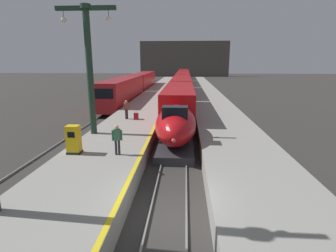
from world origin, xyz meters
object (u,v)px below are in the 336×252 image
object	(u,v)px
regional_train_adjacent	(135,85)
station_column_mid	(89,58)
highspeed_train_main	(182,83)
passenger_near_edge	(126,108)
rolling_suitcase	(136,116)
passenger_mid_platform	(117,137)
ticket_machine_yellow	(74,141)

from	to	relation	value
regional_train_adjacent	station_column_mid	distance (m)	27.99
highspeed_train_main	passenger_near_edge	xyz separation A→B (m)	(-4.61, -28.37, 0.07)
station_column_mid	rolling_suitcase	bearing A→B (deg)	64.81
station_column_mid	passenger_mid_platform	world-z (taller)	station_column_mid
station_column_mid	passenger_near_edge	size ratio (longest dim) A/B	5.11
passenger_near_edge	passenger_mid_platform	size ratio (longest dim) A/B	1.00
passenger_near_edge	passenger_mid_platform	bearing A→B (deg)	-80.56
passenger_mid_platform	station_column_mid	bearing A→B (deg)	123.31
passenger_mid_platform	rolling_suitcase	distance (m)	9.05
ticket_machine_yellow	rolling_suitcase	bearing A→B (deg)	78.27
regional_train_adjacent	station_column_mid	world-z (taller)	station_column_mid
highspeed_train_main	ticket_machine_yellow	distance (m)	38.01
passenger_mid_platform	regional_train_adjacent	bearing A→B (deg)	98.97
station_column_mid	passenger_near_edge	xyz separation A→B (m)	(1.29, 4.98, -4.24)
station_column_mid	ticket_machine_yellow	xyz separation A→B (m)	(0.35, -4.25, -4.49)
passenger_mid_platform	ticket_machine_yellow	bearing A→B (deg)	178.37
rolling_suitcase	station_column_mid	bearing A→B (deg)	-115.19
highspeed_train_main	regional_train_adjacent	distance (m)	9.94
regional_train_adjacent	passenger_near_edge	world-z (taller)	regional_train_adjacent
highspeed_train_main	rolling_suitcase	bearing A→B (deg)	-97.34
passenger_near_edge	regional_train_adjacent	bearing A→B (deg)	98.78
passenger_near_edge	ticket_machine_yellow	xyz separation A→B (m)	(-0.94, -9.22, -0.25)
rolling_suitcase	passenger_near_edge	bearing A→B (deg)	162.48
regional_train_adjacent	passenger_near_edge	size ratio (longest dim) A/B	21.66
station_column_mid	ticket_machine_yellow	size ratio (longest dim) A/B	5.40
station_column_mid	rolling_suitcase	distance (m)	7.15
rolling_suitcase	ticket_machine_yellow	size ratio (longest dim) A/B	0.61
highspeed_train_main	passenger_mid_platform	bearing A→B (deg)	-94.65
passenger_near_edge	passenger_mid_platform	distance (m)	9.42
passenger_near_edge	rolling_suitcase	world-z (taller)	passenger_near_edge
regional_train_adjacent	ticket_machine_yellow	distance (m)	31.94
station_column_mid	rolling_suitcase	xyz separation A→B (m)	(2.21, 4.69, -4.93)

